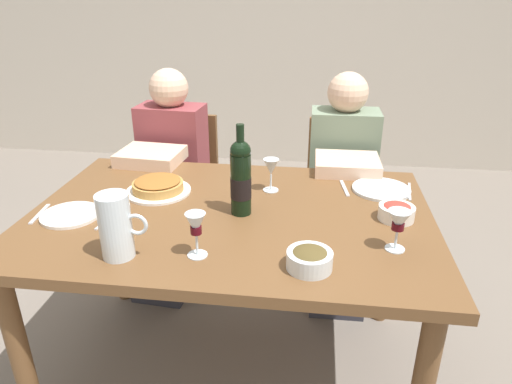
# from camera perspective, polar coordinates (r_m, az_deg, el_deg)

# --- Properties ---
(ground_plane) EXTENTS (8.00, 8.00, 0.00)m
(ground_plane) POSITION_cam_1_polar(r_m,az_deg,el_deg) (2.19, -2.70, -20.51)
(ground_plane) COLOR slate
(back_wall) EXTENTS (8.00, 0.10, 2.80)m
(back_wall) POSITION_cam_1_polar(r_m,az_deg,el_deg) (4.23, 3.69, 22.20)
(back_wall) COLOR beige
(back_wall) RESTS_ON ground
(dining_table) EXTENTS (1.50, 1.00, 0.76)m
(dining_table) POSITION_cam_1_polar(r_m,az_deg,el_deg) (1.79, -3.11, -5.12)
(dining_table) COLOR brown
(dining_table) RESTS_ON ground
(wine_bottle) EXTENTS (0.08, 0.08, 0.34)m
(wine_bottle) POSITION_cam_1_polar(r_m,az_deg,el_deg) (1.68, -1.90, 1.76)
(wine_bottle) COLOR black
(wine_bottle) RESTS_ON dining_table
(water_pitcher) EXTENTS (0.16, 0.10, 0.21)m
(water_pitcher) POSITION_cam_1_polar(r_m,az_deg,el_deg) (1.49, -16.80, -4.46)
(water_pitcher) COLOR silver
(water_pitcher) RESTS_ON dining_table
(baked_tart) EXTENTS (0.27, 0.27, 0.06)m
(baked_tart) POSITION_cam_1_polar(r_m,az_deg,el_deg) (1.94, -11.96, 0.71)
(baked_tart) COLOR white
(baked_tart) RESTS_ON dining_table
(salad_bowl) EXTENTS (0.13, 0.13, 0.06)m
(salad_bowl) POSITION_cam_1_polar(r_m,az_deg,el_deg) (1.75, 16.90, -2.28)
(salad_bowl) COLOR white
(salad_bowl) RESTS_ON dining_table
(olive_bowl) EXTENTS (0.14, 0.14, 0.07)m
(olive_bowl) POSITION_cam_1_polar(r_m,az_deg,el_deg) (1.41, 6.60, -8.11)
(olive_bowl) COLOR silver
(olive_bowl) RESTS_ON dining_table
(wine_glass_left_diner) EXTENTS (0.06, 0.06, 0.14)m
(wine_glass_left_diner) POSITION_cam_1_polar(r_m,az_deg,el_deg) (1.89, 1.87, 2.91)
(wine_glass_left_diner) COLOR silver
(wine_glass_left_diner) RESTS_ON dining_table
(wine_glass_right_diner) EXTENTS (0.06, 0.06, 0.15)m
(wine_glass_right_diner) POSITION_cam_1_polar(r_m,az_deg,el_deg) (1.44, -7.41, -4.21)
(wine_glass_right_diner) COLOR silver
(wine_glass_right_diner) RESTS_ON dining_table
(wine_glass_centre) EXTENTS (0.07, 0.07, 0.14)m
(wine_glass_centre) POSITION_cam_1_polar(r_m,az_deg,el_deg) (1.53, 17.10, -3.62)
(wine_glass_centre) COLOR silver
(wine_glass_centre) RESTS_ON dining_table
(dinner_plate_left_setting) EXTENTS (0.24, 0.24, 0.01)m
(dinner_plate_left_setting) POSITION_cam_1_polar(r_m,az_deg,el_deg) (1.99, 15.14, 0.33)
(dinner_plate_left_setting) COLOR silver
(dinner_plate_left_setting) RESTS_ON dining_table
(dinner_plate_right_setting) EXTENTS (0.22, 0.22, 0.01)m
(dinner_plate_right_setting) POSITION_cam_1_polar(r_m,az_deg,el_deg) (1.84, -21.83, -2.63)
(dinner_plate_right_setting) COLOR white
(dinner_plate_right_setting) RESTS_ON dining_table
(fork_left_setting) EXTENTS (0.04, 0.16, 0.00)m
(fork_left_setting) POSITION_cam_1_polar(r_m,az_deg,el_deg) (1.98, 10.83, 0.48)
(fork_left_setting) COLOR silver
(fork_left_setting) RESTS_ON dining_table
(knife_left_setting) EXTENTS (0.04, 0.18, 0.00)m
(knife_left_setting) POSITION_cam_1_polar(r_m,az_deg,el_deg) (2.01, 18.36, 0.07)
(knife_left_setting) COLOR silver
(knife_left_setting) RESTS_ON dining_table
(knife_right_setting) EXTENTS (0.03, 0.18, 0.00)m
(knife_right_setting) POSITION_cam_1_polar(r_m,az_deg,el_deg) (1.78, -17.56, -3.09)
(knife_right_setting) COLOR silver
(knife_right_setting) RESTS_ON dining_table
(spoon_right_setting) EXTENTS (0.03, 0.16, 0.00)m
(spoon_right_setting) POSITION_cam_1_polar(r_m,az_deg,el_deg) (1.90, -25.05, -2.44)
(spoon_right_setting) COLOR silver
(spoon_right_setting) RESTS_ON dining_table
(chair_left) EXTENTS (0.43, 0.43, 0.87)m
(chair_left) POSITION_cam_1_polar(r_m,az_deg,el_deg) (2.73, -8.91, 1.33)
(chair_left) COLOR brown
(chair_left) RESTS_ON ground
(diner_left) EXTENTS (0.36, 0.52, 1.16)m
(diner_left) POSITION_cam_1_polar(r_m,az_deg,el_deg) (2.48, -10.90, 1.80)
(diner_left) COLOR #8E3D42
(diner_left) RESTS_ON ground
(chair_right) EXTENTS (0.41, 0.41, 0.87)m
(chair_right) POSITION_cam_1_polar(r_m,az_deg,el_deg) (2.64, 10.11, 0.46)
(chair_right) COLOR brown
(chair_right) RESTS_ON ground
(diner_right) EXTENTS (0.34, 0.50, 1.16)m
(diner_right) POSITION_cam_1_polar(r_m,az_deg,el_deg) (2.38, 10.56, 0.82)
(diner_right) COLOR gray
(diner_right) RESTS_ON ground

